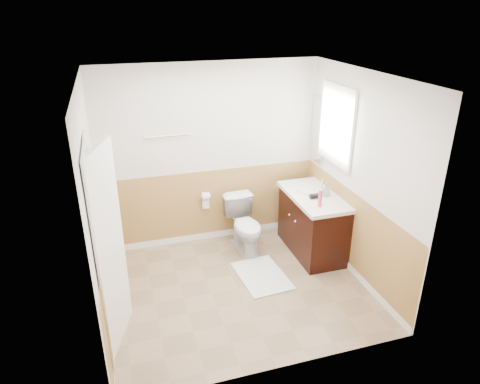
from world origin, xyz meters
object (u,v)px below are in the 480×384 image
object	(u,v)px
vanity_cabinet	(312,225)
lotion_bottle	(320,198)
toilet	(245,225)
soap_dispenser	(326,189)
bath_mat	(262,276)

from	to	relation	value
vanity_cabinet	lotion_bottle	xyz separation A→B (m)	(-0.10, -0.34, 0.56)
vanity_cabinet	lotion_bottle	bearing A→B (deg)	-106.32
toilet	lotion_bottle	bearing A→B (deg)	-44.75
lotion_bottle	soap_dispenser	xyz separation A→B (m)	(0.22, 0.27, -0.02)
bath_mat	soap_dispenser	bearing A→B (deg)	18.35
bath_mat	vanity_cabinet	size ratio (longest dim) A/B	0.73
vanity_cabinet	soap_dispenser	world-z (taller)	soap_dispenser
bath_mat	soap_dispenser	world-z (taller)	soap_dispenser
toilet	vanity_cabinet	size ratio (longest dim) A/B	0.67
soap_dispenser	lotion_bottle	bearing A→B (deg)	-128.84
toilet	bath_mat	distance (m)	0.78
toilet	bath_mat	xyz separation A→B (m)	(0.00, -0.70, -0.36)
toilet	bath_mat	size ratio (longest dim) A/B	0.92
toilet	lotion_bottle	distance (m)	1.16
toilet	lotion_bottle	size ratio (longest dim) A/B	3.36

